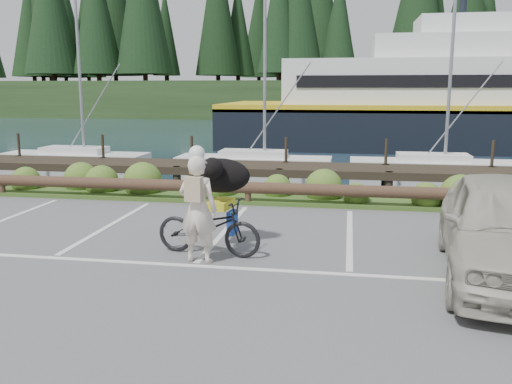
% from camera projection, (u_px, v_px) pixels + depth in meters
% --- Properties ---
extents(ground, '(72.00, 72.00, 0.00)m').
position_uv_depth(ground, '(200.00, 259.00, 9.56)').
color(ground, '#535456').
extents(harbor_backdrop, '(170.00, 160.00, 30.00)m').
position_uv_depth(harbor_backdrop, '(336.00, 107.00, 85.40)').
color(harbor_backdrop, '#192C3D').
rests_on(harbor_backdrop, ground).
extents(vegetation_strip, '(34.00, 1.60, 0.10)m').
position_uv_depth(vegetation_strip, '(253.00, 198.00, 14.69)').
color(vegetation_strip, '#3D5B21').
rests_on(vegetation_strip, ground).
extents(log_rail, '(32.00, 0.30, 0.60)m').
position_uv_depth(log_rail, '(248.00, 205.00, 14.02)').
color(log_rail, '#443021').
rests_on(log_rail, ground).
extents(bicycle, '(2.03, 0.94, 1.03)m').
position_uv_depth(bicycle, '(209.00, 227.00, 9.74)').
color(bicycle, black).
rests_on(bicycle, ground).
extents(cyclist, '(0.74, 0.53, 1.87)m').
position_uv_depth(cyclist, '(198.00, 209.00, 9.23)').
color(cyclist, silver).
rests_on(cyclist, ground).
extents(dog, '(0.70, 1.19, 0.65)m').
position_uv_depth(dog, '(221.00, 175.00, 10.17)').
color(dog, black).
rests_on(dog, bicycle).
extents(parked_car, '(2.52, 5.05, 1.65)m').
position_uv_depth(parked_car, '(508.00, 227.00, 8.47)').
color(parked_car, '#B3AF9D').
rests_on(parked_car, ground).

